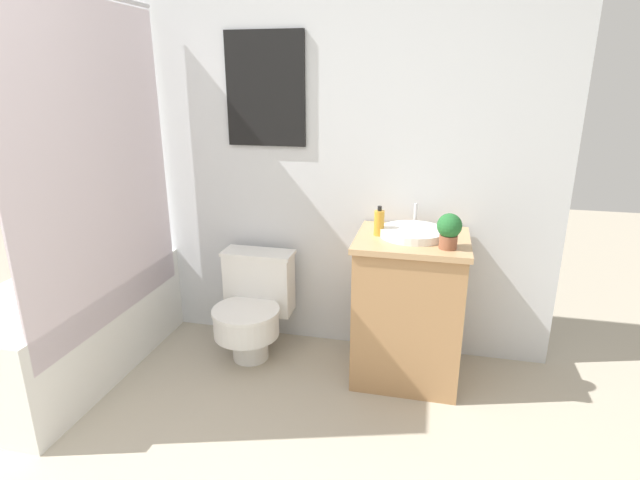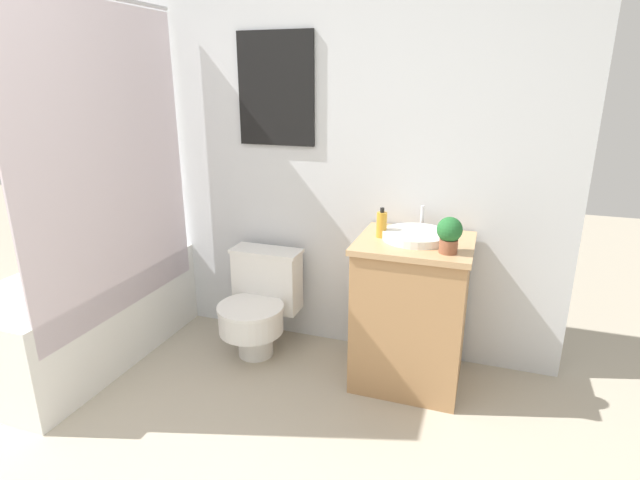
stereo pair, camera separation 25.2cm
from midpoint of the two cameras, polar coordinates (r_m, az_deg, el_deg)
wall_back at (r=3.02m, az=-3.40°, el=11.60°), size 3.47×0.07×2.50m
shower_area at (r=3.19m, az=-23.14°, el=-7.21°), size 0.66×1.32×1.98m
toilet at (r=3.02m, az=-4.57°, el=-7.17°), size 0.43×0.52×0.61m
vanity at (r=2.75m, az=12.96°, el=-8.06°), size 0.58×0.53×0.80m
sink at (r=2.62m, az=13.65°, el=0.47°), size 0.34×0.38×0.13m
soap_bottle at (r=2.60m, az=9.82°, el=1.73°), size 0.05×0.05×0.16m
potted_plant at (r=2.43m, az=17.47°, el=0.68°), size 0.12×0.12×0.17m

